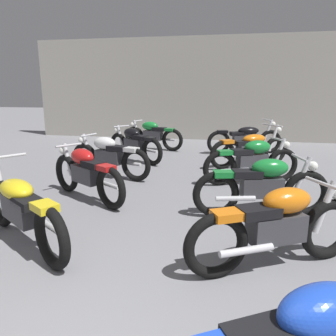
{
  "coord_description": "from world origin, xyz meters",
  "views": [
    {
      "loc": [
        0.99,
        -0.66,
        1.78
      ],
      "look_at": [
        0.0,
        4.33,
        0.55
      ],
      "focal_mm": 34.65,
      "sensor_mm": 36.0,
      "label": 1
    }
  ],
  "objects_px": {
    "motorcycle_left_row_5": "(153,134)",
    "motorcycle_right_row_2": "(262,186)",
    "motorcycle_left_row_1": "(21,207)",
    "motorcycle_right_row_5": "(245,138)",
    "motorcycle_right_row_4": "(251,148)",
    "motorcycle_left_row_2": "(86,173)",
    "motorcycle_right_row_3": "(252,160)",
    "motorcycle_right_row_1": "(277,226)",
    "motorcycle_left_row_3": "(109,156)",
    "motorcycle_left_row_4": "(134,143)"
  },
  "relations": [
    {
      "from": "motorcycle_left_row_4",
      "to": "motorcycle_left_row_5",
      "type": "height_order",
      "value": "same"
    },
    {
      "from": "motorcycle_left_row_4",
      "to": "motorcycle_left_row_5",
      "type": "bearing_deg",
      "value": 88.2
    },
    {
      "from": "motorcycle_left_row_3",
      "to": "motorcycle_right_row_5",
      "type": "distance_m",
      "value": 4.29
    },
    {
      "from": "motorcycle_right_row_3",
      "to": "motorcycle_left_row_5",
      "type": "bearing_deg",
      "value": 130.65
    },
    {
      "from": "motorcycle_right_row_4",
      "to": "motorcycle_right_row_5",
      "type": "bearing_deg",
      "value": 92.62
    },
    {
      "from": "motorcycle_left_row_4",
      "to": "motorcycle_right_row_2",
      "type": "bearing_deg",
      "value": -48.18
    },
    {
      "from": "motorcycle_left_row_5",
      "to": "motorcycle_left_row_2",
      "type": "bearing_deg",
      "value": -89.48
    },
    {
      "from": "motorcycle_left_row_2",
      "to": "motorcycle_left_row_5",
      "type": "relative_size",
      "value": 0.89
    },
    {
      "from": "motorcycle_right_row_5",
      "to": "motorcycle_right_row_1",
      "type": "bearing_deg",
      "value": -89.0
    },
    {
      "from": "motorcycle_left_row_4",
      "to": "motorcycle_right_row_4",
      "type": "xyz_separation_m",
      "value": [
        2.86,
        -0.02,
        -0.01
      ]
    },
    {
      "from": "motorcycle_left_row_4",
      "to": "motorcycle_left_row_2",
      "type": "bearing_deg",
      "value": -88.15
    },
    {
      "from": "motorcycle_right_row_1",
      "to": "motorcycle_right_row_4",
      "type": "bearing_deg",
      "value": 90.43
    },
    {
      "from": "motorcycle_right_row_2",
      "to": "motorcycle_right_row_5",
      "type": "height_order",
      "value": "motorcycle_right_row_5"
    },
    {
      "from": "motorcycle_left_row_1",
      "to": "motorcycle_right_row_3",
      "type": "xyz_separation_m",
      "value": [
        2.77,
        3.14,
        0.01
      ]
    },
    {
      "from": "motorcycle_right_row_2",
      "to": "motorcycle_right_row_5",
      "type": "relative_size",
      "value": 0.92
    },
    {
      "from": "motorcycle_right_row_1",
      "to": "motorcycle_right_row_4",
      "type": "relative_size",
      "value": 0.96
    },
    {
      "from": "motorcycle_right_row_3",
      "to": "motorcycle_right_row_4",
      "type": "xyz_separation_m",
      "value": [
        0.04,
        1.48,
        -0.01
      ]
    },
    {
      "from": "motorcycle_left_row_1",
      "to": "motorcycle_right_row_4",
      "type": "relative_size",
      "value": 1.0
    },
    {
      "from": "motorcycle_left_row_2",
      "to": "motorcycle_right_row_5",
      "type": "height_order",
      "value": "motorcycle_right_row_5"
    },
    {
      "from": "motorcycle_left_row_3",
      "to": "motorcycle_right_row_3",
      "type": "distance_m",
      "value": 2.88
    },
    {
      "from": "motorcycle_left_row_2",
      "to": "motorcycle_right_row_1",
      "type": "xyz_separation_m",
      "value": [
        2.8,
        -1.62,
        0.0
      ]
    },
    {
      "from": "motorcycle_left_row_2",
      "to": "motorcycle_right_row_2",
      "type": "xyz_separation_m",
      "value": [
        2.77,
        -0.2,
        0.0
      ]
    },
    {
      "from": "motorcycle_left_row_5",
      "to": "motorcycle_right_row_5",
      "type": "xyz_separation_m",
      "value": [
        2.73,
        -0.13,
        -0.01
      ]
    },
    {
      "from": "motorcycle_left_row_2",
      "to": "motorcycle_left_row_3",
      "type": "relative_size",
      "value": 0.89
    },
    {
      "from": "motorcycle_right_row_1",
      "to": "motorcycle_right_row_3",
      "type": "height_order",
      "value": "same"
    },
    {
      "from": "motorcycle_left_row_1",
      "to": "motorcycle_right_row_5",
      "type": "height_order",
      "value": "same"
    },
    {
      "from": "motorcycle_right_row_4",
      "to": "motorcycle_left_row_2",
      "type": "bearing_deg",
      "value": -132.78
    },
    {
      "from": "motorcycle_left_row_1",
      "to": "motorcycle_right_row_1",
      "type": "height_order",
      "value": "motorcycle_left_row_1"
    },
    {
      "from": "motorcycle_left_row_5",
      "to": "motorcycle_right_row_1",
      "type": "xyz_separation_m",
      "value": [
        2.84,
        -6.35,
        0.0
      ]
    },
    {
      "from": "motorcycle_right_row_3",
      "to": "motorcycle_right_row_4",
      "type": "relative_size",
      "value": 1.0
    },
    {
      "from": "motorcycle_right_row_2",
      "to": "motorcycle_right_row_4",
      "type": "xyz_separation_m",
      "value": [
        -0.01,
        3.19,
        -0.01
      ]
    },
    {
      "from": "motorcycle_right_row_1",
      "to": "motorcycle_right_row_3",
      "type": "distance_m",
      "value": 3.13
    },
    {
      "from": "motorcycle_left_row_3",
      "to": "motorcycle_right_row_5",
      "type": "bearing_deg",
      "value": 48.39
    },
    {
      "from": "motorcycle_left_row_2",
      "to": "motorcycle_right_row_5",
      "type": "xyz_separation_m",
      "value": [
        2.69,
        4.6,
        -0.01
      ]
    },
    {
      "from": "motorcycle_left_row_1",
      "to": "motorcycle_right_row_1",
      "type": "distance_m",
      "value": 2.85
    },
    {
      "from": "motorcycle_left_row_5",
      "to": "motorcycle_right_row_5",
      "type": "relative_size",
      "value": 0.92
    },
    {
      "from": "motorcycle_left_row_2",
      "to": "motorcycle_left_row_5",
      "type": "bearing_deg",
      "value": 90.52
    },
    {
      "from": "motorcycle_right_row_3",
      "to": "motorcycle_left_row_4",
      "type": "bearing_deg",
      "value": 152.04
    },
    {
      "from": "motorcycle_right_row_1",
      "to": "motorcycle_right_row_2",
      "type": "bearing_deg",
      "value": 91.1
    },
    {
      "from": "motorcycle_left_row_5",
      "to": "motorcycle_right_row_2",
      "type": "relative_size",
      "value": 1.0
    },
    {
      "from": "motorcycle_left_row_1",
      "to": "motorcycle_right_row_5",
      "type": "relative_size",
      "value": 0.88
    },
    {
      "from": "motorcycle_right_row_2",
      "to": "motorcycle_right_row_3",
      "type": "xyz_separation_m",
      "value": [
        -0.05,
        1.71,
        0.0
      ]
    },
    {
      "from": "motorcycle_left_row_4",
      "to": "motorcycle_right_row_5",
      "type": "height_order",
      "value": "motorcycle_right_row_5"
    },
    {
      "from": "motorcycle_left_row_4",
      "to": "motorcycle_right_row_4",
      "type": "bearing_deg",
      "value": -0.35
    },
    {
      "from": "motorcycle_left_row_4",
      "to": "motorcycle_left_row_1",
      "type": "bearing_deg",
      "value": -89.39
    },
    {
      "from": "motorcycle_right_row_3",
      "to": "motorcycle_left_row_2",
      "type": "bearing_deg",
      "value": -151.06
    },
    {
      "from": "motorcycle_right_row_1",
      "to": "motorcycle_right_row_3",
      "type": "relative_size",
      "value": 0.97
    },
    {
      "from": "motorcycle_left_row_3",
      "to": "motorcycle_right_row_4",
      "type": "bearing_deg",
      "value": 28.58
    },
    {
      "from": "motorcycle_left_row_5",
      "to": "motorcycle_right_row_3",
      "type": "distance_m",
      "value": 4.25
    },
    {
      "from": "motorcycle_left_row_5",
      "to": "motorcycle_right_row_5",
      "type": "distance_m",
      "value": 2.74
    }
  ]
}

